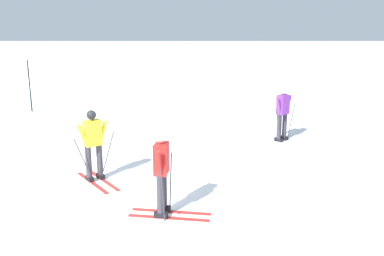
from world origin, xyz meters
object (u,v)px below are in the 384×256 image
(skier_yellow, at_px, (95,143))
(skier_red, at_px, (163,171))
(skier_purple, at_px, (283,111))
(trail_marker_pole, at_px, (31,86))

(skier_yellow, bearing_deg, skier_red, -46.79)
(skier_purple, xyz_separation_m, skier_yellow, (-5.10, -3.33, -0.04))
(skier_red, bearing_deg, skier_purple, 57.00)
(skier_purple, distance_m, trail_marker_pole, 10.33)
(skier_purple, height_order, skier_yellow, same)
(skier_red, distance_m, trail_marker_pole, 11.25)
(skier_yellow, bearing_deg, skier_purple, 33.16)
(skier_red, height_order, skier_yellow, same)
(skier_purple, distance_m, skier_red, 6.18)
(skier_yellow, height_order, trail_marker_pole, trail_marker_pole)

